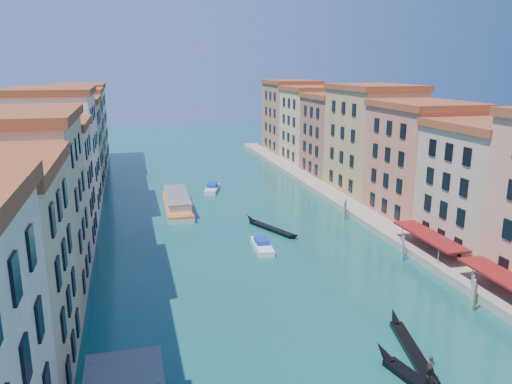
# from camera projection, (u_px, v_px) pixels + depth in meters

# --- Properties ---
(left_bank_palazzos) EXTENTS (12.80, 128.40, 21.00)m
(left_bank_palazzos) POSITION_uv_depth(u_px,v_px,m) (52.00, 166.00, 75.07)
(left_bank_palazzos) COLOR beige
(left_bank_palazzos) RESTS_ON ground
(right_bank_palazzos) EXTENTS (12.80, 128.40, 21.00)m
(right_bank_palazzos) POSITION_uv_depth(u_px,v_px,m) (387.00, 150.00, 88.95)
(right_bank_palazzos) COLOR #A4503C
(right_bank_palazzos) RESTS_ON ground
(quay) EXTENTS (4.00, 140.00, 1.00)m
(quay) POSITION_uv_depth(u_px,v_px,m) (343.00, 203.00, 89.27)
(quay) COLOR gray
(quay) RESTS_ON ground
(mooring_poles_right) EXTENTS (1.44, 54.24, 3.20)m
(mooring_poles_right) POSITION_uv_depth(u_px,v_px,m) (457.00, 283.00, 54.39)
(mooring_poles_right) COLOR brown
(mooring_poles_right) RESTS_ON ground
(vaporetto_far) EXTENTS (4.50, 18.23, 2.70)m
(vaporetto_far) POSITION_uv_depth(u_px,v_px,m) (177.00, 202.00, 86.96)
(vaporetto_far) COLOR silver
(vaporetto_far) RESTS_ON ground
(gondola_fore) EXTENTS (3.75, 12.54, 2.53)m
(gondola_fore) POSITION_uv_depth(u_px,v_px,m) (413.00, 349.00, 43.18)
(gondola_fore) COLOR black
(gondola_fore) RESTS_ON ground
(gondola_far) EXTENTS (6.03, 11.71, 1.77)m
(gondola_far) POSITION_uv_depth(u_px,v_px,m) (270.00, 228.00, 75.94)
(gondola_far) COLOR black
(gondola_far) RESTS_ON ground
(motorboat_mid) EXTENTS (2.52, 6.76, 1.38)m
(motorboat_mid) POSITION_uv_depth(u_px,v_px,m) (262.00, 245.00, 68.11)
(motorboat_mid) COLOR white
(motorboat_mid) RESTS_ON ground
(motorboat_far) EXTENTS (4.27, 7.50, 1.48)m
(motorboat_far) POSITION_uv_depth(u_px,v_px,m) (212.00, 188.00, 99.72)
(motorboat_far) COLOR silver
(motorboat_far) RESTS_ON ground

